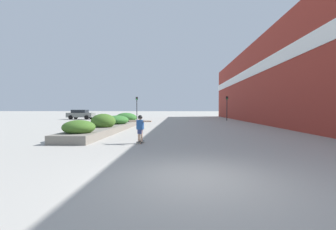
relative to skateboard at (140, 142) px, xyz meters
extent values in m
plane|color=#A3A099|center=(2.40, -5.55, -0.07)|extent=(300.00, 300.00, 0.00)
cube|color=maroon|center=(11.36, 15.57, 4.88)|extent=(0.60, 49.59, 9.90)
cube|color=white|center=(11.02, 20.22, 6.33)|extent=(0.06, 40.29, 1.20)
cube|color=slate|center=(-3.46, 6.06, 0.16)|extent=(1.99, 13.76, 0.45)
ellipsoid|color=#3D6623|center=(-3.46, 0.66, 0.68)|extent=(1.75, 1.65, 0.79)
ellipsoid|color=#3D6623|center=(-3.41, 4.46, 0.79)|extent=(1.72, 1.62, 1.08)
ellipsoid|color=#33702D|center=(-3.38, 7.93, 0.69)|extent=(1.98, 2.32, 0.82)
ellipsoid|color=#33702D|center=(-3.41, 11.38, 0.76)|extent=(2.18, 1.93, 1.00)
cube|color=black|center=(0.00, 0.00, 0.02)|extent=(0.35, 0.62, 0.01)
cylinder|color=beige|center=(-0.01, 0.22, -0.04)|extent=(0.07, 0.07, 0.06)
cylinder|color=beige|center=(0.14, 0.17, -0.04)|extent=(0.07, 0.07, 0.06)
cylinder|color=beige|center=(-0.14, -0.17, -0.04)|extent=(0.07, 0.07, 0.06)
cylinder|color=beige|center=(0.01, -0.22, -0.04)|extent=(0.07, 0.07, 0.06)
cylinder|color=tan|center=(-0.07, 0.02, 0.33)|extent=(0.14, 0.14, 0.61)
cylinder|color=tan|center=(0.07, -0.02, 0.33)|extent=(0.14, 0.14, 0.61)
cube|color=navy|center=(0.00, 0.00, 0.53)|extent=(0.26, 0.24, 0.22)
cube|color=#234C8C|center=(0.00, 0.00, 0.88)|extent=(0.38, 0.27, 0.48)
cylinder|color=tan|center=(-0.38, 0.12, 1.06)|extent=(0.45, 0.21, 0.08)
cylinder|color=tan|center=(0.38, -0.12, 1.06)|extent=(0.45, 0.21, 0.08)
sphere|color=tan|center=(0.00, 0.00, 1.22)|extent=(0.20, 0.20, 0.20)
sphere|color=black|center=(0.00, 0.00, 1.25)|extent=(0.23, 0.23, 0.23)
cube|color=slate|center=(-14.12, 24.98, 0.64)|extent=(4.21, 1.90, 0.73)
cube|color=black|center=(-14.28, 24.98, 1.26)|extent=(2.32, 1.67, 0.49)
cylinder|color=black|center=(-12.81, 25.88, 0.28)|extent=(0.69, 0.22, 0.69)
cylinder|color=black|center=(-12.81, 24.08, 0.28)|extent=(0.69, 0.22, 0.69)
cylinder|color=black|center=(-15.42, 25.88, 0.28)|extent=(0.69, 0.22, 0.69)
cylinder|color=black|center=(-15.42, 24.08, 0.28)|extent=(0.69, 0.22, 0.69)
cube|color=slate|center=(19.50, 28.47, 0.57)|extent=(4.35, 1.93, 0.65)
cube|color=black|center=(19.33, 28.47, 1.15)|extent=(2.39, 1.70, 0.52)
cylinder|color=black|center=(20.85, 29.38, 0.24)|extent=(0.63, 0.22, 0.63)
cylinder|color=black|center=(20.85, 27.55, 0.24)|extent=(0.63, 0.22, 0.63)
cylinder|color=black|center=(18.15, 29.38, 0.24)|extent=(0.63, 0.22, 0.63)
cylinder|color=black|center=(18.15, 27.55, 0.24)|extent=(0.63, 0.22, 0.63)
cylinder|color=black|center=(-4.29, 22.03, 1.47)|extent=(0.11, 0.11, 3.07)
cube|color=black|center=(-4.29, 22.03, 3.23)|extent=(0.28, 0.20, 0.45)
sphere|color=#2D2823|center=(-4.29, 21.91, 3.38)|extent=(0.15, 0.15, 0.15)
sphere|color=#2D2823|center=(-4.29, 21.91, 3.23)|extent=(0.15, 0.15, 0.15)
sphere|color=green|center=(-4.29, 21.91, 3.08)|extent=(0.15, 0.15, 0.15)
cylinder|color=black|center=(8.96, 21.78, 1.48)|extent=(0.11, 0.11, 3.10)
cube|color=black|center=(8.96, 21.78, 3.26)|extent=(0.28, 0.20, 0.45)
sphere|color=#2D2823|center=(8.96, 21.66, 3.41)|extent=(0.15, 0.15, 0.15)
sphere|color=#2D2823|center=(8.96, 21.66, 3.26)|extent=(0.15, 0.15, 0.15)
sphere|color=green|center=(8.96, 21.66, 3.11)|extent=(0.15, 0.15, 0.15)
camera|label=1|loc=(1.93, -11.20, 1.69)|focal=24.00mm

